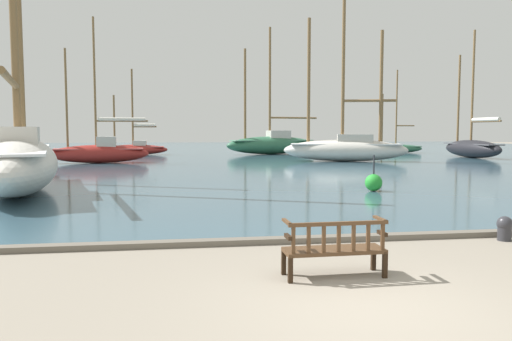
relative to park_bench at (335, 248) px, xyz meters
name	(u,v)px	position (x,y,z in m)	size (l,w,h in m)	color
ground_plane	(371,308)	(0.05, -1.41, -0.47)	(160.00, 160.00, 0.00)	gray
harbor_water	(206,153)	(0.05, 42.59, -0.43)	(100.00, 80.00, 0.08)	#385666
quay_edge_kerb	(301,240)	(0.05, 2.44, -0.41)	(40.00, 0.30, 0.12)	#675F54
park_bench	(335,248)	(0.00, 0.00, 0.00)	(1.61, 0.56, 0.92)	black
sailboat_nearest_port	(346,146)	(9.22, 26.76, 0.68)	(9.11, 4.59, 12.17)	silver
sailboat_outer_port	(99,151)	(-7.89, 27.46, 0.42)	(6.72, 2.09, 9.72)	maroon
sailboat_mid_starboard	(397,147)	(18.24, 38.24, 0.17)	(5.53, 2.00, 7.96)	#2D6647
sailboat_far_port	(18,159)	(-8.25, 11.67, 0.79)	(5.18, 12.81, 12.91)	silver
sailboat_far_starboard	(272,143)	(5.89, 37.79, 0.63)	(9.10, 4.25, 11.50)	#2D6647
sailboat_outer_starboard	(135,148)	(-6.54, 38.50, 0.25)	(6.77, 1.78, 7.65)	maroon
sailboat_mid_port	(472,147)	(20.85, 29.77, 0.50)	(1.90, 7.22, 10.19)	black
mooring_bollard	(505,228)	(4.33, 1.98, -0.19)	(0.32, 0.32, 0.52)	#2D2D33
channel_buoy	(374,182)	(4.58, 9.86, -0.07)	(0.63, 0.63, 1.33)	green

